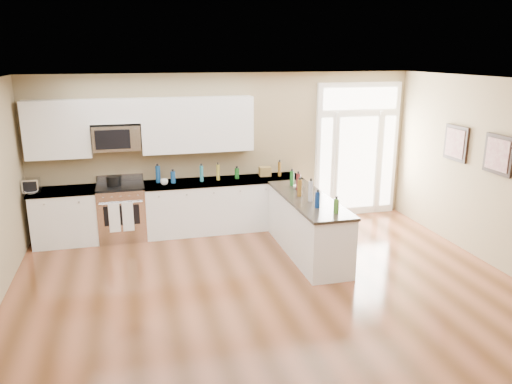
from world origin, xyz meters
The scene contains 20 objects.
ground centered at (0.00, 0.00, 0.00)m, with size 8.00×8.00×0.00m, color #532F17.
room_shell centered at (0.00, 0.00, 1.71)m, with size 8.00×8.00×8.00m.
back_cabinet_left centered at (-2.87, 3.69, 0.44)m, with size 1.10×0.66×0.94m.
back_cabinet_right centered at (-0.16, 3.69, 0.44)m, with size 2.85×0.66×0.94m.
peninsula_cabinet centered at (0.93, 2.24, 0.43)m, with size 0.69×2.32×0.94m.
upper_cabinet_left centered at (-2.88, 3.83, 1.93)m, with size 1.04×0.33×0.95m, color white.
upper_cabinet_right centered at (-0.57, 3.83, 1.93)m, with size 1.94×0.33×0.95m, color white.
upper_cabinet_short centered at (-1.95, 3.83, 2.20)m, with size 0.82×0.33×0.40m, color white.
microwave centered at (-1.95, 3.80, 1.76)m, with size 0.78×0.41×0.42m.
entry_door centered at (2.55, 3.95, 1.30)m, with size 1.70×0.10×2.60m.
wall_art_near centered at (3.47, 2.20, 1.70)m, with size 0.05×0.58×0.58m.
wall_art_far centered at (3.47, 1.20, 1.70)m, with size 0.05×0.58×0.58m.
kitchen_range centered at (-1.95, 3.69, 0.48)m, with size 0.80×0.70×1.08m.
stockpot centered at (-2.05, 3.69, 1.04)m, with size 0.24×0.24×0.18m, color black.
toaster_oven centered at (-3.35, 3.67, 1.05)m, with size 0.26×0.21×0.22m, color silver.
cardboard_box centered at (0.64, 3.78, 1.02)m, with size 0.21×0.15×0.17m, color olive.
bowl_left centered at (-3.34, 3.56, 0.96)m, with size 0.20×0.20×0.05m, color white.
bowl_peninsula centered at (0.94, 2.81, 0.96)m, with size 0.15×0.15×0.05m, color white.
cup_counter centered at (-1.21, 3.58, 0.99)m, with size 0.13×0.13×0.10m, color white.
counter_bottles centered at (0.20, 2.95, 1.07)m, with size 2.42×2.46×0.32m.
Camera 1 is at (-1.74, -4.85, 3.14)m, focal length 35.00 mm.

